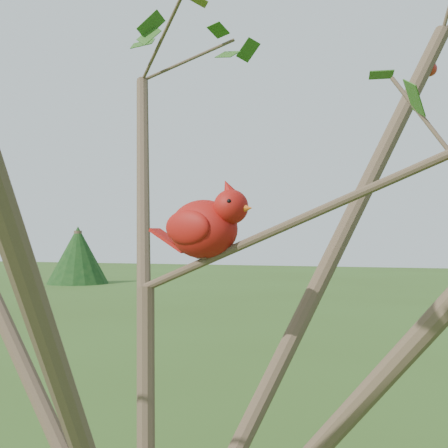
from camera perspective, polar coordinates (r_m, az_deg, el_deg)
name	(u,v)px	position (r m, az deg, el deg)	size (l,w,h in m)	color
crabapple_tree	(154,202)	(1.17, -6.44, 2.02)	(2.35, 2.05, 2.95)	#453325
cardinal	(207,226)	(1.25, -1.59, -0.19)	(0.24, 0.15, 0.17)	#A7120E
distant_trees	(438,246)	(27.03, 18.94, -1.91)	(44.82, 15.62, 3.83)	#453325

